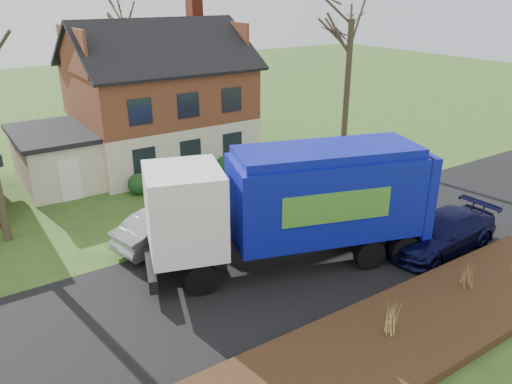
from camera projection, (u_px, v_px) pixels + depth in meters
ground at (269, 270)px, 18.24m from camera, size 120.00×120.00×0.00m
road at (269, 270)px, 18.24m from camera, size 80.00×7.00×0.02m
mulch_verge at (377, 347)px, 14.09m from camera, size 80.00×3.50×0.30m
main_house at (151, 94)px, 28.22m from camera, size 12.95×8.95×9.26m
garbage_truck at (297, 200)px, 17.87m from camera, size 10.65×5.78×4.42m
silver_sedan at (167, 227)px, 19.92m from camera, size 4.76×2.69×1.49m
navy_wagon at (442, 232)px, 19.47m from camera, size 5.22×2.23×1.50m
tree_back at (122, 2)px, 34.44m from camera, size 3.31×3.31×10.47m
grass_clump_mid at (395, 317)px, 14.27m from camera, size 0.38×0.31×1.06m
grass_clump_east at (468, 274)px, 16.60m from camera, size 0.36×0.30×0.91m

